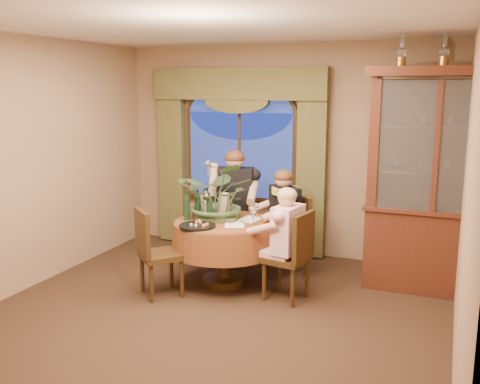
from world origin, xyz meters
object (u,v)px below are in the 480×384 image
at_px(oil_lamp_left, 402,50).
at_px(china_cabinet, 435,182).
at_px(olive_bowl, 229,219).
at_px(wine_bottle_0, 201,203).
at_px(chair_back_right, 287,237).
at_px(centerpiece_plant, 219,168).
at_px(wine_bottle_4, 187,206).
at_px(person_back, 235,206).
at_px(stoneware_vase, 224,206).
at_px(person_pink, 288,244).
at_px(wine_bottle_3, 209,207).
at_px(dining_table, 224,253).
at_px(chair_front_left, 161,253).
at_px(wine_bottle_5, 207,202).
at_px(chair_right, 286,256).
at_px(oil_lamp_center, 445,49).
at_px(chair_back, 234,226).
at_px(wine_bottle_2, 206,205).
at_px(wine_bottle_1, 198,204).

bearing_deg(oil_lamp_left, china_cabinet, 0.00).
bearing_deg(olive_bowl, wine_bottle_0, 164.60).
height_order(china_cabinet, chair_back_right, china_cabinet).
bearing_deg(centerpiece_plant, wine_bottle_4, -144.40).
relative_size(oil_lamp_left, person_back, 0.23).
height_order(centerpiece_plant, olive_bowl, centerpiece_plant).
bearing_deg(stoneware_vase, person_pink, -18.81).
relative_size(stoneware_vase, wine_bottle_0, 0.88).
relative_size(person_back, wine_bottle_3, 4.46).
xyz_separation_m(dining_table, wine_bottle_0, (-0.33, 0.10, 0.54)).
bearing_deg(chair_front_left, wine_bottle_5, 114.61).
distance_m(oil_lamp_left, chair_right, 2.51).
relative_size(oil_lamp_left, oil_lamp_center, 1.00).
xyz_separation_m(chair_back, wine_bottle_0, (-0.14, -0.66, 0.44)).
xyz_separation_m(wine_bottle_2, wine_bottle_3, (0.08, -0.08, 0.00)).
height_order(oil_lamp_left, olive_bowl, oil_lamp_left).
relative_size(china_cabinet, wine_bottle_1, 7.45).
bearing_deg(person_pink, oil_lamp_center, -46.67).
relative_size(chair_back, olive_bowl, 5.55).
distance_m(wine_bottle_0, wine_bottle_2, 0.14).
bearing_deg(oil_lamp_center, wine_bottle_1, -164.77).
height_order(chair_front_left, wine_bottle_2, wine_bottle_2).
xyz_separation_m(wine_bottle_2, wine_bottle_4, (-0.19, -0.12, 0.00)).
distance_m(dining_table, person_pink, 0.86).
relative_size(person_back, wine_bottle_4, 4.46).
xyz_separation_m(dining_table, oil_lamp_center, (2.20, 0.70, 2.25)).
xyz_separation_m(oil_lamp_left, chair_back, (-1.97, 0.06, -2.15)).
height_order(stoneware_vase, wine_bottle_5, wine_bottle_5).
relative_size(china_cabinet, chair_right, 2.56).
height_order(person_pink, person_back, person_back).
distance_m(person_pink, person_back, 1.38).
relative_size(chair_back, wine_bottle_2, 2.91).
height_order(person_back, wine_bottle_5, person_back).
height_order(person_pink, centerpiece_plant, centerpiece_plant).
bearing_deg(wine_bottle_5, china_cabinet, 12.53).
bearing_deg(wine_bottle_1, chair_front_left, -105.94).
xyz_separation_m(stoneware_vase, wine_bottle_1, (-0.28, -0.12, 0.02)).
bearing_deg(wine_bottle_1, oil_lamp_center, 15.23).
relative_size(chair_back_right, centerpiece_plant, 0.96).
bearing_deg(oil_lamp_center, chair_back_right, -174.58).
xyz_separation_m(chair_back_right, wine_bottle_5, (-0.86, -0.40, 0.44)).
height_order(oil_lamp_center, chair_right, oil_lamp_center).
bearing_deg(person_pink, dining_table, 90.00).
relative_size(chair_back, wine_bottle_4, 2.91).
height_order(olive_bowl, wine_bottle_0, wine_bottle_0).
relative_size(centerpiece_plant, wine_bottle_0, 3.02).
bearing_deg(chair_back, oil_lamp_center, 164.20).
bearing_deg(wine_bottle_1, chair_back_right, 30.39).
height_order(oil_lamp_left, stoneware_vase, oil_lamp_left).
relative_size(wine_bottle_2, wine_bottle_4, 1.00).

